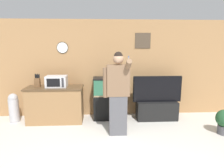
{
  "coord_description": "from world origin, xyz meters",
  "views": [
    {
      "loc": [
        -0.24,
        -2.53,
        1.95
      ],
      "look_at": [
        0.01,
        2.01,
        1.05
      ],
      "focal_mm": 32.0,
      "sensor_mm": 36.0,
      "label": 1
    }
  ],
  "objects_px": {
    "microwave": "(57,81)",
    "counter_island": "(55,104)",
    "aquarium_on_stand": "(109,98)",
    "trash_bin": "(14,107)",
    "person_standing": "(118,93)",
    "knife_block": "(37,82)",
    "tv_on_stand": "(157,106)"
  },
  "relations": [
    {
      "from": "aquarium_on_stand",
      "to": "tv_on_stand",
      "type": "distance_m",
      "value": 1.27
    },
    {
      "from": "person_standing",
      "to": "counter_island",
      "type": "bearing_deg",
      "value": 151.51
    },
    {
      "from": "tv_on_stand",
      "to": "trash_bin",
      "type": "distance_m",
      "value": 3.68
    },
    {
      "from": "knife_block",
      "to": "person_standing",
      "type": "xyz_separation_m",
      "value": [
        1.94,
        -0.85,
        -0.09
      ]
    },
    {
      "from": "counter_island",
      "to": "trash_bin",
      "type": "relative_size",
      "value": 1.9
    },
    {
      "from": "tv_on_stand",
      "to": "microwave",
      "type": "bearing_deg",
      "value": -179.73
    },
    {
      "from": "aquarium_on_stand",
      "to": "microwave",
      "type": "bearing_deg",
      "value": -172.83
    },
    {
      "from": "knife_block",
      "to": "microwave",
      "type": "bearing_deg",
      "value": -2.62
    },
    {
      "from": "knife_block",
      "to": "person_standing",
      "type": "height_order",
      "value": "person_standing"
    },
    {
      "from": "aquarium_on_stand",
      "to": "trash_bin",
      "type": "bearing_deg",
      "value": -177.17
    },
    {
      "from": "microwave",
      "to": "aquarium_on_stand",
      "type": "bearing_deg",
      "value": 7.17
    },
    {
      "from": "aquarium_on_stand",
      "to": "person_standing",
      "type": "height_order",
      "value": "person_standing"
    },
    {
      "from": "microwave",
      "to": "tv_on_stand",
      "type": "height_order",
      "value": "microwave"
    },
    {
      "from": "counter_island",
      "to": "trash_bin",
      "type": "distance_m",
      "value": 1.06
    },
    {
      "from": "tv_on_stand",
      "to": "trash_bin",
      "type": "bearing_deg",
      "value": 179.47
    },
    {
      "from": "trash_bin",
      "to": "person_standing",
      "type": "bearing_deg",
      "value": -18.65
    },
    {
      "from": "microwave",
      "to": "knife_block",
      "type": "relative_size",
      "value": 1.54
    },
    {
      "from": "microwave",
      "to": "knife_block",
      "type": "xyz_separation_m",
      "value": [
        -0.48,
        0.02,
        -0.02
      ]
    },
    {
      "from": "microwave",
      "to": "aquarium_on_stand",
      "type": "xyz_separation_m",
      "value": [
        1.33,
        0.17,
        -0.5
      ]
    },
    {
      "from": "aquarium_on_stand",
      "to": "trash_bin",
      "type": "relative_size",
      "value": 1.49
    },
    {
      "from": "aquarium_on_stand",
      "to": "person_standing",
      "type": "relative_size",
      "value": 0.61
    },
    {
      "from": "tv_on_stand",
      "to": "trash_bin",
      "type": "height_order",
      "value": "tv_on_stand"
    },
    {
      "from": "counter_island",
      "to": "knife_block",
      "type": "height_order",
      "value": "knife_block"
    },
    {
      "from": "counter_island",
      "to": "tv_on_stand",
      "type": "xyz_separation_m",
      "value": [
        2.62,
        0.01,
        -0.11
      ]
    },
    {
      "from": "microwave",
      "to": "person_standing",
      "type": "height_order",
      "value": "person_standing"
    },
    {
      "from": "counter_island",
      "to": "microwave",
      "type": "height_order",
      "value": "microwave"
    },
    {
      "from": "counter_island",
      "to": "knife_block",
      "type": "bearing_deg",
      "value": 176.97
    },
    {
      "from": "trash_bin",
      "to": "tv_on_stand",
      "type": "bearing_deg",
      "value": -0.53
    },
    {
      "from": "counter_island",
      "to": "person_standing",
      "type": "height_order",
      "value": "person_standing"
    },
    {
      "from": "microwave",
      "to": "trash_bin",
      "type": "xyz_separation_m",
      "value": [
        -1.12,
        0.05,
        -0.67
      ]
    },
    {
      "from": "counter_island",
      "to": "trash_bin",
      "type": "bearing_deg",
      "value": 177.5
    },
    {
      "from": "microwave",
      "to": "counter_island",
      "type": "bearing_deg",
      "value": -179.74
    }
  ]
}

